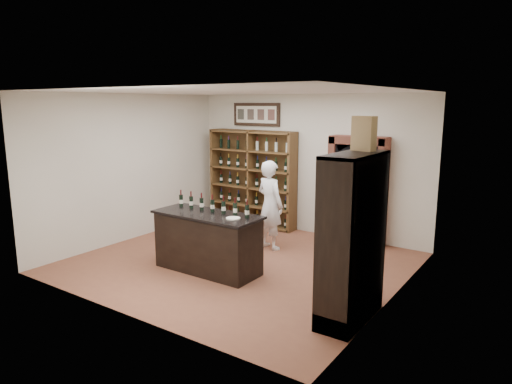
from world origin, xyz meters
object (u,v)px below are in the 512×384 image
(side_cabinet, at_px, (354,265))
(wine_crate, at_px, (364,134))
(wine_shelf, at_px, (253,178))
(tasting_counter, at_px, (208,242))
(shopkeeper, at_px, (270,205))
(counter_bottle_0, at_px, (181,200))

(side_cabinet, distance_m, wine_crate, 1.70)
(wine_shelf, xyz_separation_m, tasting_counter, (1.10, -2.93, -0.61))
(shopkeeper, bearing_deg, wine_crate, 161.67)
(side_cabinet, bearing_deg, tasting_counter, 173.72)
(wine_shelf, height_order, wine_crate, wine_crate)
(wine_shelf, relative_size, shopkeeper, 1.27)
(shopkeeper, bearing_deg, counter_bottle_0, 72.95)
(wine_shelf, distance_m, shopkeeper, 1.87)
(tasting_counter, bearing_deg, side_cabinet, -6.28)
(tasting_counter, relative_size, side_cabinet, 0.85)
(wine_crate, bearing_deg, wine_shelf, 158.11)
(wine_crate, bearing_deg, shopkeeper, 162.61)
(side_cabinet, bearing_deg, shopkeeper, 142.62)
(tasting_counter, height_order, wine_crate, wine_crate)
(wine_shelf, height_order, shopkeeper, wine_shelf)
(counter_bottle_0, bearing_deg, tasting_counter, -11.09)
(side_cabinet, bearing_deg, wine_crate, 100.96)
(side_cabinet, xyz_separation_m, wine_crate, (-0.06, 0.30, 1.67))
(shopkeeper, relative_size, wine_crate, 3.90)
(wine_shelf, height_order, tasting_counter, wine_shelf)
(tasting_counter, relative_size, counter_bottle_0, 6.27)
(shopkeeper, bearing_deg, wine_shelf, -30.00)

